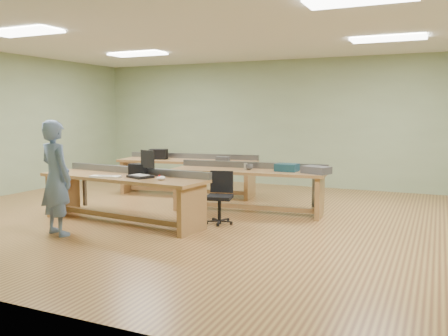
{
  "coord_description": "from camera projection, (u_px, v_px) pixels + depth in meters",
  "views": [
    {
      "loc": [
        3.36,
        -6.99,
        1.74
      ],
      "look_at": [
        0.45,
        -0.6,
        0.92
      ],
      "focal_mm": 38.0,
      "sensor_mm": 36.0,
      "label": 1
    }
  ],
  "objects": [
    {
      "name": "storage_box_back",
      "position": [
        158.0,
        154.0,
        10.24
      ],
      "size": [
        0.44,
        0.38,
        0.21
      ],
      "primitive_type": "cube",
      "rotation": [
        0.0,
        0.0,
        0.34
      ],
      "color": "black",
      "rests_on": "workbench_back"
    },
    {
      "name": "ceiling",
      "position": [
        214.0,
        34.0,
        7.55
      ],
      "size": [
        10.0,
        10.0,
        0.0
      ],
      "primitive_type": "plane",
      "color": "silver",
      "rests_on": "wall_back"
    },
    {
      "name": "workbench_mid",
      "position": [
        248.0,
        181.0,
        8.33
      ],
      "size": [
        2.77,
        0.97,
        0.86
      ],
      "rotation": [
        0.0,
        0.0,
        0.09
      ],
      "color": "#9C6E42",
      "rests_on": "floor"
    },
    {
      "name": "workbench_back",
      "position": [
        188.0,
        169.0,
        10.11
      ],
      "size": [
        3.03,
        1.16,
        0.86
      ],
      "rotation": [
        0.0,
        0.0,
        0.13
      ],
      "color": "#9C6E42",
      "rests_on": "floor"
    },
    {
      "name": "tray_back",
      "position": [
        223.0,
        159.0,
        9.63
      ],
      "size": [
        0.3,
        0.24,
        0.11
      ],
      "primitive_type": "cube",
      "rotation": [
        0.0,
        0.0,
        0.2
      ],
      "color": "#3C3C3F",
      "rests_on": "workbench_back"
    },
    {
      "name": "keyboard",
      "position": [
        105.0,
        177.0,
        7.31
      ],
      "size": [
        0.49,
        0.25,
        0.03
      ],
      "primitive_type": "cube",
      "rotation": [
        0.0,
        0.0,
        0.21
      ],
      "color": "white",
      "rests_on": "workbench_front"
    },
    {
      "name": "floor",
      "position": [
        214.0,
        218.0,
        7.9
      ],
      "size": [
        10.0,
        10.0,
        0.0
      ],
      "primitive_type": "plane",
      "color": "#A57B3E",
      "rests_on": "ground"
    },
    {
      "name": "laptop_screen",
      "position": [
        148.0,
        159.0,
        7.36
      ],
      "size": [
        0.33,
        0.15,
        0.28
      ],
      "primitive_type": "cube",
      "rotation": [
        0.0,
        0.0,
        -0.38
      ],
      "color": "black",
      "rests_on": "laptop_base"
    },
    {
      "name": "fluor_panels",
      "position": [
        214.0,
        36.0,
        7.56
      ],
      "size": [
        6.2,
        3.5,
        0.03
      ],
      "color": "white",
      "rests_on": "ceiling"
    },
    {
      "name": "drinks_can",
      "position": [
        246.0,
        166.0,
        8.31
      ],
      "size": [
        0.06,
        0.06,
        0.12
      ],
      "primitive_type": "cylinder",
      "rotation": [
        0.0,
        0.0,
        0.01
      ],
      "color": "silver",
      "rests_on": "workbench_mid"
    },
    {
      "name": "laptop_base",
      "position": [
        140.0,
        176.0,
        7.3
      ],
      "size": [
        0.43,
        0.4,
        0.04
      ],
      "primitive_type": "cube",
      "rotation": [
        0.0,
        0.0,
        -0.38
      ],
      "color": "black",
      "rests_on": "workbench_front"
    },
    {
      "name": "person",
      "position": [
        56.0,
        178.0,
        6.74
      ],
      "size": [
        0.69,
        0.55,
        1.65
      ],
      "primitive_type": "imported",
      "rotation": [
        0.0,
        0.0,
        2.85
      ],
      "color": "slate",
      "rests_on": "floor"
    },
    {
      "name": "task_chair",
      "position": [
        220.0,
        204.0,
        7.5
      ],
      "size": [
        0.53,
        0.53,
        0.82
      ],
      "rotation": [
        0.0,
        0.0,
        0.23
      ],
      "color": "black",
      "rests_on": "floor"
    },
    {
      "name": "parts_bin_teal",
      "position": [
        287.0,
        167.0,
        8.09
      ],
      "size": [
        0.38,
        0.29,
        0.13
      ],
      "primitive_type": "cube",
      "rotation": [
        0.0,
        0.0,
        -0.04
      ],
      "color": "#13323E",
      "rests_on": "workbench_mid"
    },
    {
      "name": "parts_bin_grey",
      "position": [
        316.0,
        170.0,
        7.78
      ],
      "size": [
        0.51,
        0.42,
        0.12
      ],
      "primitive_type": "cube",
      "rotation": [
        0.0,
        0.0,
        -0.38
      ],
      "color": "#3C3C3F",
      "rests_on": "workbench_mid"
    },
    {
      "name": "wall_back",
      "position": [
        286.0,
        123.0,
        11.34
      ],
      "size": [
        10.0,
        0.04,
        3.0
      ],
      "primitive_type": "cube",
      "color": "#8FA67D",
      "rests_on": "floor"
    },
    {
      "name": "trackball_mouse",
      "position": [
        161.0,
        178.0,
        7.03
      ],
      "size": [
        0.17,
        0.19,
        0.06
      ],
      "primitive_type": "ellipsoid",
      "rotation": [
        0.0,
        0.0,
        0.42
      ],
      "color": "white",
      "rests_on": "workbench_front"
    },
    {
      "name": "mug",
      "position": [
        249.0,
        167.0,
        8.3
      ],
      "size": [
        0.16,
        0.16,
        0.1
      ],
      "primitive_type": "imported",
      "rotation": [
        0.0,
        0.0,
        0.26
      ],
      "color": "#3C3C3F",
      "rests_on": "workbench_mid"
    },
    {
      "name": "workbench_front",
      "position": [
        124.0,
        188.0,
        7.53
      ],
      "size": [
        2.94,
        1.04,
        0.86
      ],
      "rotation": [
        0.0,
        0.0,
        -0.1
      ],
      "color": "#9C6E42",
      "rests_on": "floor"
    },
    {
      "name": "camera_bag",
      "position": [
        138.0,
        169.0,
        7.59
      ],
      "size": [
        0.28,
        0.19,
        0.18
      ],
      "primitive_type": "cube",
      "rotation": [
        0.0,
        0.0,
        0.06
      ],
      "color": "black",
      "rests_on": "workbench_front"
    },
    {
      "name": "wall_front",
      "position": [
        15.0,
        141.0,
        4.11
      ],
      "size": [
        10.0,
        0.04,
        3.0
      ],
      "primitive_type": "cube",
      "color": "#8FA67D",
      "rests_on": "floor"
    }
  ]
}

